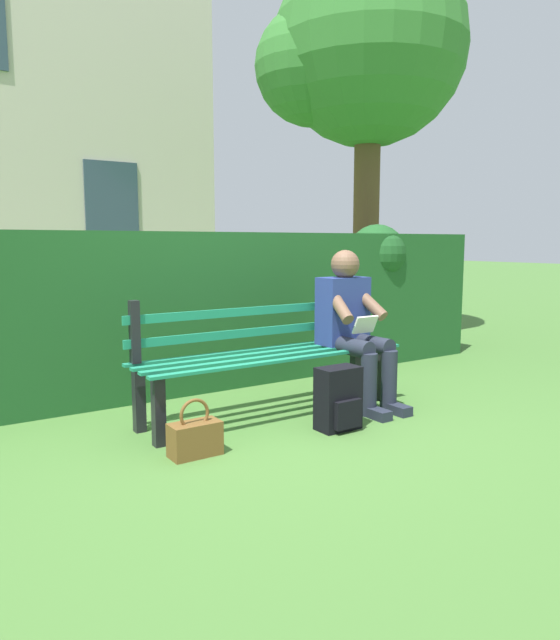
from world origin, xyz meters
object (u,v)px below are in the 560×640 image
at_px(park_bench, 268,354).
at_px(handbag, 195,437).
at_px(person_seated, 353,323).
at_px(tree, 359,54).
at_px(backpack, 338,399).

distance_m(park_bench, handbag, 1.02).
xyz_separation_m(park_bench, handbag, (0.83, 0.50, -0.32)).
xyz_separation_m(person_seated, tree, (-2.35, -2.67, 3.02)).
height_order(person_seated, tree, tree).
bearing_deg(backpack, handbag, -4.67).
bearing_deg(person_seated, tree, -131.38).
bearing_deg(tree, park_bench, 39.70).
xyz_separation_m(park_bench, backpack, (-0.19, 0.59, -0.23)).
bearing_deg(handbag, backpack, 175.33).
relative_size(person_seated, tree, 0.24).
xyz_separation_m(backpack, handbag, (1.01, -0.08, -0.10)).
xyz_separation_m(tree, handbag, (3.85, 3.01, -3.54)).
height_order(park_bench, person_seated, person_seated).
distance_m(park_bench, person_seated, 0.71).
height_order(tree, backpack, tree).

